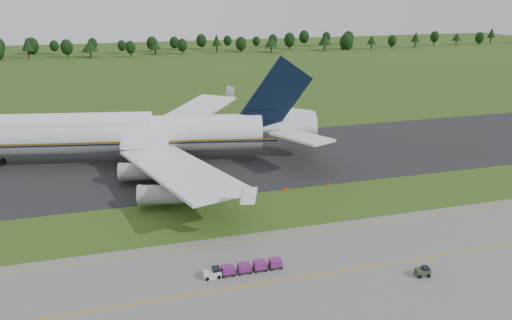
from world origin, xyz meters
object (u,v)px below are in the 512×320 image
object	(u,v)px
baggage_train	(242,268)
utility_cart	(422,272)
aircraft	(124,133)
edge_markers	(264,192)

from	to	relation	value
baggage_train	utility_cart	size ratio (longest dim) A/B	5.49
baggage_train	utility_cart	distance (m)	24.34
aircraft	utility_cart	xyz separation A→B (m)	(36.79, -59.23, -6.05)
aircraft	edge_markers	size ratio (longest dim) A/B	3.11
baggage_train	utility_cart	xyz separation A→B (m)	(23.20, -7.35, -0.21)
aircraft	baggage_train	size ratio (longest dim) A/B	7.58
utility_cart	baggage_train	bearing A→B (deg)	162.43
baggage_train	edge_markers	world-z (taller)	baggage_train
aircraft	utility_cart	bearing A→B (deg)	-58.16
utility_cart	edge_markers	bearing A→B (deg)	110.20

